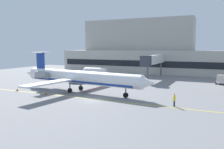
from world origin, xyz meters
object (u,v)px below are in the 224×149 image
baggage_tug (75,79)px  pushback_tractor (221,80)px  fuel_tank (95,71)px  marshaller (174,100)px  regional_jet (78,77)px

baggage_tug → pushback_tractor: 34.56m
fuel_tank → baggage_tug: bearing=-76.8°
baggage_tug → marshaller: marshaller is taller
baggage_tug → regional_jet: bearing=-53.0°
baggage_tug → marshaller: size_ratio=2.10×
regional_jet → baggage_tug: bearing=127.0°
fuel_tank → pushback_tractor: bearing=-5.7°
baggage_tug → pushback_tractor: size_ratio=1.28×
baggage_tug → pushback_tractor: bearing=21.9°
baggage_tug → fuel_tank: fuel_tank is taller
regional_jet → baggage_tug: regional_jet is taller
regional_jet → fuel_tank: regional_jet is taller
baggage_tug → pushback_tractor: pushback_tractor is taller
regional_jet → baggage_tug: 11.84m
pushback_tractor → marshaller: (-6.07, -25.91, -0.01)m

